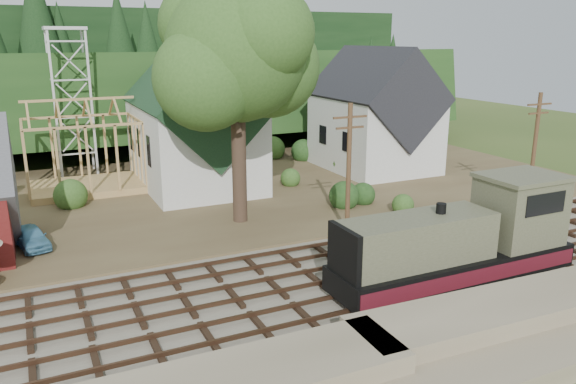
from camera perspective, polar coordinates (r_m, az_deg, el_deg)
name	(u,v)px	position (r m, az deg, el deg)	size (l,w,h in m)	color
ground	(276,292)	(26.76, -1.23, -10.16)	(140.00, 140.00, 0.00)	#384C1E
railroad_bed	(276,291)	(26.72, -1.23, -10.01)	(64.00, 11.00, 0.16)	#726B5B
village_flat	(178,196)	(42.79, -11.15, -0.36)	(64.00, 26.00, 0.30)	brown
hillside	(123,145)	(65.82, -16.42, 4.64)	(70.00, 28.00, 8.00)	#1E3F19
ridge	(103,125)	(81.48, -18.28, 6.45)	(80.00, 20.00, 12.00)	black
church	(194,124)	(43.84, -9.50, 6.82)	(8.40, 15.17, 13.00)	silver
farmhouse	(374,117)	(50.04, 8.77, 7.53)	(8.40, 10.80, 10.60)	silver
timber_frame	(83,152)	(44.99, -20.07, 3.84)	(8.20, 6.20, 6.99)	tan
lattice_tower	(67,57)	(50.23, -21.51, 12.62)	(3.20, 3.20, 12.12)	silver
big_tree	(239,61)	(34.33, -5.02, 13.11)	(10.90, 8.40, 14.70)	#38281E
telegraph_pole_near	(349,168)	(32.85, 6.18, 2.46)	(2.20, 0.28, 8.00)	#4C331E
telegraph_pole_far	(535,147)	(42.53, 23.76, 4.20)	(2.20, 0.28, 8.00)	#4C331E
locomotive	(464,242)	(28.00, 17.40, -4.87)	(12.42, 3.11, 4.96)	black
car_blue	(31,237)	(34.21, -24.64, -4.19)	(1.42, 3.54, 1.21)	#599CC0
car_red	(375,162)	(50.63, 8.81, 3.04)	(1.93, 4.19, 1.16)	red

